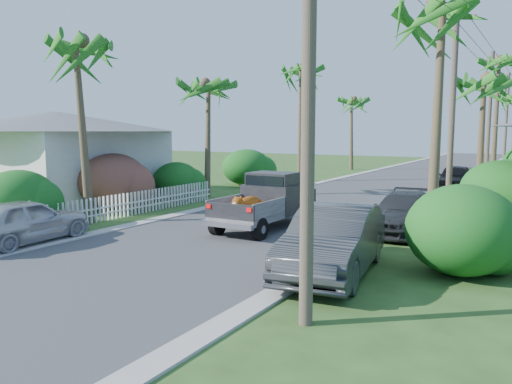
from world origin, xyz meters
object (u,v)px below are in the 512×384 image
Objects in this scene: palm_l_b at (207,84)px; utility_pole_a at (309,76)px; parked_car_rn at (334,241)px; palm_l_d at (352,99)px; palm_l_a at (79,42)px; utility_pole_c at (489,116)px; parked_car_rf at (455,178)px; palm_r_b at (485,79)px; palm_l_c at (301,69)px; palm_r_a at (442,4)px; parked_car_ln at (25,221)px; utility_pole_b at (452,108)px; utility_pole_d at (506,120)px; pickup_truck at (269,201)px; parked_car_rm at (404,213)px; palm_r_c at (499,60)px; house_left at (56,159)px.

utility_pole_a reaches higher than palm_l_b.
palm_l_d reaches higher than parked_car_rn.
palm_l_a is 31.01m from palm_l_d.
palm_l_d is at bearing 153.62° from utility_pole_c.
palm_r_b is (2.03, -6.43, 5.16)m from parked_car_rf.
utility_pole_c is at bearing 77.76° from parked_car_rf.
palm_l_c is 20.19m from palm_r_a.
parked_car_ln is 11.38m from utility_pole_a.
palm_r_b is 0.80× the size of utility_pole_b.
utility_pole_d is (12.40, 31.00, -1.55)m from palm_l_b.
utility_pole_d is at bearing 36.64° from palm_l_d.
pickup_truck is 4.90m from parked_car_rm.
pickup_truck is 0.54× the size of palm_r_c.
palm_l_a is 1.06× the size of palm_l_d.
palm_l_a reaches higher than parked_car_rm.
parked_car_rf is 0.51× the size of utility_pole_a.
palm_l_c is (-6.37, 15.99, 6.90)m from pickup_truck.
palm_r_a is 0.97× the size of utility_pole_b.
utility_pole_a is at bearing -91.23° from palm_r_c.
utility_pole_c is at bearing -113.81° from parked_car_ln.
palm_r_a is 8.51m from utility_pole_a.
parked_car_rm is 0.53× the size of utility_pole_a.
palm_l_d is 23.08m from palm_r_b.
palm_l_b is (-11.61, 10.64, 5.30)m from parked_car_rn.
palm_l_c is 1.06× the size of palm_r_a.
parked_car_rf is at bearing 82.83° from parked_car_rn.
palm_r_b is 0.77× the size of palm_r_c.
utility_pole_c is (11.60, 6.00, -3.31)m from palm_l_c.
house_left is at bearing -117.32° from utility_pole_d.
parked_car_rm is 13.62m from palm_l_a.
palm_r_a is at bearing -89.71° from palm_r_c.
utility_pole_d is at bearing 91.08° from palm_r_a.
parked_car_rm is 0.65× the size of palm_l_b.
parked_car_rf is at bearing 107.49° from palm_r_b.
palm_r_c reaches higher than house_left.
house_left is 28.16m from utility_pole_c.
palm_l_b is at bearing -85.20° from parked_car_ln.
palm_r_a is at bearing 85.00° from utility_pole_a.
parked_car_rf is at bearing -98.88° from utility_pole_c.
palm_l_c is at bearing 64.98° from house_left.
parked_car_ln is 0.48× the size of house_left.
utility_pole_c is at bearing 76.63° from pickup_truck.
palm_l_c is at bearing 115.80° from utility_pole_a.
palm_l_a is at bearing -136.85° from palm_r_b.
utility_pole_a is (10.60, -1.51, 3.86)m from parked_car_ln.
pickup_truck is 1.11× the size of parked_car_rf.
utility_pole_a reaches higher than palm_l_a.
parked_car_rf is 8.78m from palm_r_c.
utility_pole_b and utility_pole_d have the same top height.
utility_pole_a is 15.00m from utility_pole_b.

